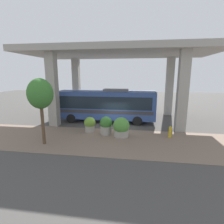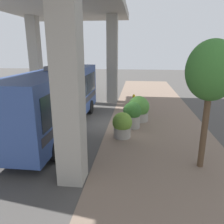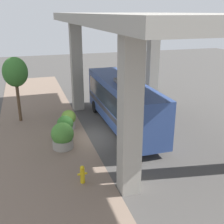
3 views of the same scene
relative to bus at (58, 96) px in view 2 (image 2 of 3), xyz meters
The scene contains 9 objects.
ground_plane 3.65m from the bus, 157.15° to the right, with size 80.00×80.00×0.00m, color #474442.
sidewalk_strip 6.26m from the bus, 168.47° to the right, with size 6.00×40.00×0.02m.
overpass 5.28m from the bus, 45.01° to the right, with size 9.40×20.54×7.99m.
bus is the anchor object (origin of this frame).
fire_hydrant 7.72m from the bus, 124.53° to the right, with size 0.48×0.23×0.97m.
planter_front 4.51m from the bus, behind, with size 1.09×1.09×1.61m.
planter_middle 4.12m from the bus, 166.85° to the left, with size 1.06×1.06×1.41m.
planter_back 5.27m from the bus, 155.54° to the right, with size 1.41×1.41×1.68m.
street_tree_near 8.23m from the bus, 153.55° to the left, with size 1.85×1.85×4.98m.
Camera 2 is at (-1.72, 13.09, 4.61)m, focal length 35.00 mm.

